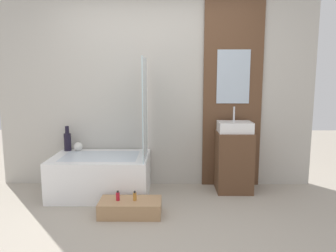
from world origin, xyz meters
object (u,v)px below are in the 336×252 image
at_px(wooden_step_bench, 130,208).
at_px(vase_round_light, 78,147).
at_px(vase_tall_dark, 68,141).
at_px(bathtub, 101,175).
at_px(bottle_soap_secondary, 135,196).
at_px(bottle_soap_primary, 118,196).
at_px(sink, 235,127).

bearing_deg(wooden_step_bench, vase_round_light, 131.55).
relative_size(vase_tall_dark, vase_round_light, 2.88).
xyz_separation_m(bathtub, vase_round_light, (-0.36, 0.29, 0.30)).
bearing_deg(bottle_soap_secondary, vase_tall_dark, 137.32).
bearing_deg(bottle_soap_primary, vase_tall_dark, 131.51).
xyz_separation_m(bathtub, bottle_soap_secondary, (0.49, -0.61, -0.04)).
height_order(bathtub, bottle_soap_secondary, bathtub).
bearing_deg(bottle_soap_primary, vase_round_light, 126.49).
relative_size(bathtub, bottle_soap_primary, 11.37).
height_order(sink, vase_round_light, sink).
relative_size(wooden_step_bench, bottle_soap_primary, 6.32).
distance_m(sink, bottle_soap_primary, 1.70).
bearing_deg(sink, bottle_soap_primary, -150.62).
xyz_separation_m(sink, bottle_soap_primary, (-1.38, -0.78, -0.63)).
height_order(bathtub, bottle_soap_primary, bathtub).
bearing_deg(vase_tall_dark, bottle_soap_secondary, -42.68).
bearing_deg(sink, vase_round_light, 176.53).
xyz_separation_m(bathtub, bottle_soap_primary, (0.31, -0.61, -0.04)).
bearing_deg(vase_round_light, bottle_soap_primary, -53.51).
bearing_deg(vase_tall_dark, wooden_step_bench, -44.16).
xyz_separation_m(wooden_step_bench, bottle_soap_primary, (-0.13, 0.00, 0.13)).
height_order(vase_tall_dark, bottle_soap_secondary, vase_tall_dark).
distance_m(bathtub, vase_tall_dark, 0.69).
distance_m(bathtub, bottle_soap_primary, 0.69).
relative_size(vase_tall_dark, bottle_soap_secondary, 3.18).
distance_m(sink, vase_round_light, 2.07).
xyz_separation_m(sink, vase_tall_dark, (-2.18, 0.13, -0.21)).
relative_size(bathtub, sink, 2.81).
distance_m(vase_round_light, bottle_soap_primary, 1.17).
xyz_separation_m(bathtub, sink, (1.69, 0.16, 0.59)).
height_order(bathtub, wooden_step_bench, bathtub).
distance_m(vase_tall_dark, bottle_soap_primary, 1.29).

